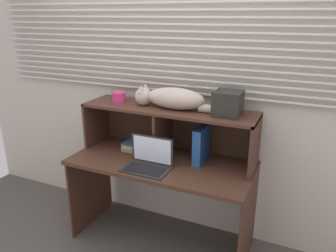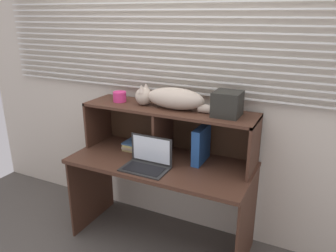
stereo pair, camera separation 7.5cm
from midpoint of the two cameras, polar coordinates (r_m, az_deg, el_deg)
The scene contains 9 objects.
back_panel_with_blinds at distance 2.73m, azimuth 2.94°, elevation 6.88°, with size 4.40×0.08×2.50m.
desk at distance 2.64m, azimuth -0.45°, elevation -8.92°, with size 1.42×0.65×0.74m.
hutch_shelf_unit at distance 2.62m, azimuth 1.04°, elevation 0.96°, with size 1.39×0.36×0.40m.
cat at distance 2.52m, azimuth 1.53°, elevation 4.78°, with size 0.80×0.18×0.17m.
laptop at distance 2.46m, azimuth -2.73°, elevation -6.12°, with size 0.34×0.22×0.23m.
binder_upright at distance 2.54m, azimuth 6.61°, elevation -3.23°, with size 0.06×0.25×0.28m, color #214A8E.
book_stack at distance 2.81m, azimuth -4.71°, elevation -3.24°, with size 0.17×0.22×0.07m.
small_basket at distance 2.76m, azimuth -7.61°, elevation 5.06°, with size 0.11×0.11×0.08m, color #D73277.
storage_box at distance 2.38m, azimuth 11.14°, elevation 3.79°, with size 0.19×0.20×0.18m, color #262520.
Camera 2 is at (1.08, -1.89, 1.83)m, focal length 35.16 mm.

